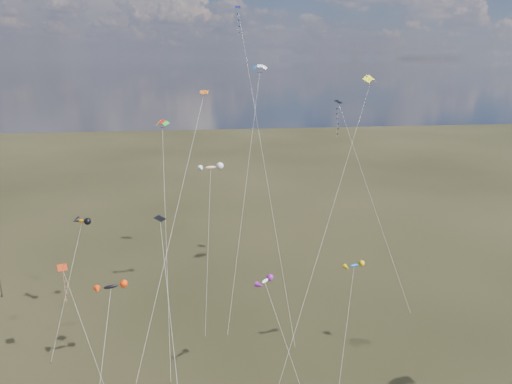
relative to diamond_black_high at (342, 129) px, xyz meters
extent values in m
cube|color=black|center=(-0.47, 0.83, 4.02)|extent=(1.43, 1.42, 0.45)
cylinder|color=silver|center=(3.51, -6.26, -10.49)|extent=(7.99, 14.22, 29.02)
cube|color=#332316|center=(7.49, -13.36, -24.93)|extent=(0.10, 0.10, 0.12)
cube|color=#0F1146|center=(-15.58, 3.56, 17.67)|extent=(0.83, 0.75, 0.39)
cylinder|color=silver|center=(-13.15, -7.75, -3.66)|extent=(4.89, 22.66, 42.67)
cube|color=#332316|center=(-10.72, -19.07, -24.93)|extent=(0.10, 0.10, 0.12)
cube|color=black|center=(-26.23, -23.00, -5.39)|extent=(1.30, 1.31, 0.35)
cylinder|color=silver|center=(-25.25, -28.52, -15.19)|extent=(1.99, 11.08, 19.61)
cube|color=#AA2B0E|center=(-37.53, -19.52, -11.88)|extent=(1.26, 1.20, 0.46)
cylinder|color=silver|center=(-35.02, -22.59, -18.44)|extent=(5.07, 6.17, 13.12)
cube|color=#C95B11|center=(-21.19, -16.21, 6.83)|extent=(0.93, 0.88, 0.35)
cylinder|color=silver|center=(-25.81, -25.64, -9.08)|extent=(9.27, 18.89, 31.83)
cylinder|color=silver|center=(-6.63, -17.04, -8.55)|extent=(17.16, 22.96, 32.89)
cylinder|color=silver|center=(-15.65, -5.39, -7.84)|extent=(6.99, 19.92, 34.31)
cube|color=#332316|center=(-19.13, -15.33, -24.93)|extent=(0.10, 0.10, 0.12)
cylinder|color=silver|center=(-26.45, -14.43, -11.40)|extent=(0.75, 18.52, 27.19)
cube|color=#332316|center=(-26.09, -23.67, -24.93)|extent=(0.10, 0.10, 0.12)
ellipsoid|color=black|center=(-32.27, -20.73, -13.97)|extent=(3.31, 1.83, 0.96)
cylinder|color=silver|center=(-32.74, -25.41, -19.48)|extent=(0.97, 9.39, 11.04)
ellipsoid|color=orange|center=(-37.89, -8.25, -10.43)|extent=(2.48, 2.05, 1.07)
cylinder|color=silver|center=(-39.30, -13.24, -17.71)|extent=(2.86, 9.99, 14.57)
cube|color=#332316|center=(-40.72, -18.22, -24.93)|extent=(0.10, 0.10, 0.12)
ellipsoid|color=white|center=(-15.58, -25.09, -12.11)|extent=(2.00, 2.03, 0.78)
cylinder|color=silver|center=(-13.54, -29.39, -18.55)|extent=(4.12, 8.62, 12.89)
ellipsoid|color=#E84226|center=(-20.44, -4.36, -4.53)|extent=(3.25, 1.75, 1.20)
cylinder|color=silver|center=(-21.25, -9.82, -14.76)|extent=(1.65, 10.96, 20.47)
cube|color=#332316|center=(-22.06, -15.29, -24.93)|extent=(0.10, 0.10, 0.12)
ellipsoid|color=#0F58B5|center=(-4.48, -21.28, -12.79)|extent=(2.43, 1.42, 0.84)
cylinder|color=silver|center=(-6.27, -24.85, -18.89)|extent=(3.61, 7.18, 12.21)
camera|label=1|loc=(-22.01, -68.04, 10.37)|focal=32.00mm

